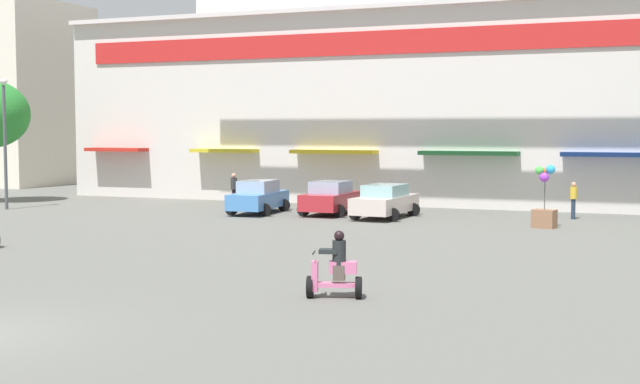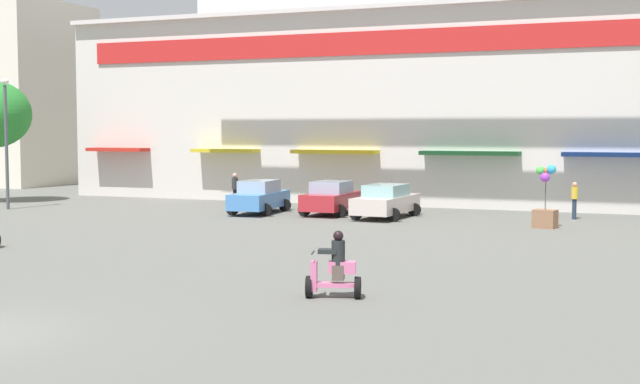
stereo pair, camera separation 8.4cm
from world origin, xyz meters
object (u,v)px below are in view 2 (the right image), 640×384
Objects in this scene: parked_car_2 at (386,201)px; streetlamp_near at (6,133)px; scooter_rider_3 at (334,270)px; pedestrian_1 at (575,198)px; parked_car_0 at (259,197)px; balloon_vendor_cart at (545,204)px; parked_car_1 at (331,198)px; pedestrian_0 at (235,187)px.

streetlamp_near is at bearing -170.88° from parked_car_2.
scooter_rider_3 is at bearing -76.15° from parked_car_2.
streetlamp_near is at bearing -168.16° from pedestrian_1.
parked_car_0 is 2.65× the size of scooter_rider_3.
streetlamp_near is at bearing -167.35° from parked_car_0.
streetlamp_near reaches higher than balloon_vendor_cart.
parked_car_0 is 13.48m from balloon_vendor_cart.
scooter_rider_3 reaches higher than parked_car_2.
parked_car_1 is at bearing 12.36° from parked_car_0.
pedestrian_1 is (14.19, 2.79, 0.18)m from parked_car_0.
pedestrian_1 is at bearing 11.84° from streetlamp_near.
streetlamp_near is (-12.61, -2.83, 3.03)m from parked_car_0.
pedestrian_0 is at bearing 179.77° from pedestrian_1.
balloon_vendor_cart is at bearing -10.71° from parked_car_1.
pedestrian_0 is 11.68m from streetlamp_near.
balloon_vendor_cart is (13.43, -1.15, 0.20)m from parked_car_0.
parked_car_1 is 0.87× the size of parked_car_2.
parked_car_0 is 0.96× the size of parked_car_2.
parked_car_1 is 1.49× the size of balloon_vendor_cart.
streetlamp_near reaches higher than parked_car_2.
pedestrian_0 is at bearing 134.41° from parked_car_0.
pedestrian_0 is at bearing 30.10° from streetlamp_near.
scooter_rider_3 is at bearing -59.02° from parked_car_0.
balloon_vendor_cart reaches higher than parked_car_2.
parked_car_2 is at bearing -10.91° from parked_car_1.
streetlamp_near reaches higher than pedestrian_1.
streetlamp_near is (-23.30, 14.97, 3.15)m from scooter_rider_3.
parked_car_2 is 7.31m from balloon_vendor_cart.
pedestrian_1 is at bearing 18.08° from parked_car_2.
balloon_vendor_cart is at bearing -13.87° from pedestrian_0.
parked_car_1 is at bearing 111.45° from scooter_rider_3.
parked_car_1 reaches higher than parked_car_2.
parked_car_0 reaches higher than parked_car_2.
parked_car_0 is 6.25m from parked_car_2.
parked_car_2 is (6.25, 0.20, -0.02)m from parked_car_0.
parked_car_0 is 1.66× the size of balloon_vendor_cart.
parked_car_2 is 8.36m from pedestrian_1.
pedestrian_1 reaches higher than parked_car_1.
scooter_rider_3 reaches higher than parked_car_1.
scooter_rider_3 is at bearing -99.67° from pedestrian_1.
parked_car_2 is at bearing -16.39° from pedestrian_0.
balloon_vendor_cart is at bearing 80.65° from scooter_rider_3.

